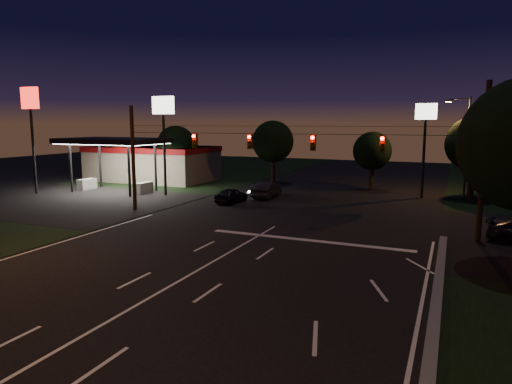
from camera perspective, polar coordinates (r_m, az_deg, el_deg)
The scene contains 17 objects.
ground at distance 18.10m, azimuth -14.35°, elevation -13.37°, with size 140.00×140.00×0.00m, color black.
cross_street_left at distance 42.70m, azimuth -22.48°, elevation -1.06°, with size 20.00×16.00×0.02m, color black.
stop_bar at distance 26.62m, azimuth 6.45°, elevation -5.99°, with size 12.00×0.50×0.01m, color silver.
utility_pole_right at distance 28.98m, azimuth 25.96°, elevation -5.63°, with size 0.30×0.30×9.00m, color black.
utility_pole_left at distance 36.64m, azimuth -14.86°, elevation -2.20°, with size 0.28×0.28×8.00m, color black.
signal_span at distance 30.03m, azimuth 3.08°, elevation 6.33°, with size 24.00×0.40×1.56m.
gas_station at distance 54.41m, azimuth -13.09°, elevation 3.85°, with size 14.20×16.10×5.25m.
pole_sign_left_near at distance 42.84m, azimuth -11.49°, elevation 8.83°, with size 2.20×0.30×9.10m.
pole_sign_left_far at distance 47.98m, azimuth -26.33°, elevation 8.83°, with size 2.00×0.30×10.00m.
pole_sign_right at distance 43.23m, azimuth 20.39°, elevation 7.48°, with size 1.80×0.30×8.40m.
street_light_right_far at distance 45.18m, azimuth 24.60°, elevation 6.00°, with size 2.20×0.35×9.00m.
tree_far_a at distance 51.85m, azimuth -9.87°, elevation 5.79°, with size 4.20×4.20×6.42m.
tree_far_b at distance 50.80m, azimuth 2.19°, elevation 6.26°, with size 4.60×4.60×6.98m.
tree_far_c at distance 46.94m, azimuth 14.37°, elevation 4.94°, with size 3.80×3.80×5.86m.
tree_far_d at distance 44.35m, azimuth 25.59°, elevation 5.36°, with size 4.80×4.80×7.30m.
car_oncoming_a at distance 38.74m, azimuth -3.07°, elevation -0.39°, with size 1.50×3.74×1.27m, color black.
car_oncoming_b at distance 41.34m, azimuth 1.35°, elevation 0.30°, with size 1.52×4.37×1.44m, color black.
Camera 1 is at (10.48, -13.15, 6.69)m, focal length 32.00 mm.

